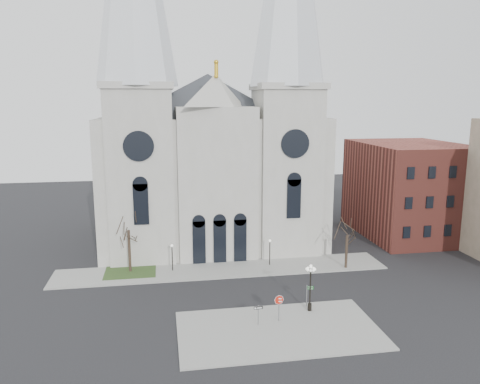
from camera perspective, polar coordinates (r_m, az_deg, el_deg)
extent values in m
plane|color=black|center=(47.65, -0.39, -14.07)|extent=(160.00, 160.00, 0.00)
cube|color=gray|center=(43.79, 4.75, -16.42)|extent=(18.00, 10.00, 0.14)
cube|color=gray|center=(57.67, -2.15, -9.40)|extent=(40.00, 6.00, 0.14)
cube|color=#29461E|center=(58.34, -13.21, -9.44)|extent=(6.00, 5.00, 0.18)
cube|color=#A3A197|center=(69.83, -3.80, 1.80)|extent=(30.00, 24.00, 18.00)
pyramid|color=#2D3035|center=(69.00, -3.96, 14.19)|extent=(33.00, 26.40, 6.00)
cube|color=#A3A197|center=(60.84, -11.94, 2.11)|extent=(8.00, 8.00, 22.00)
cylinder|color=black|center=(56.33, -12.26, 5.49)|extent=(3.60, 0.30, 3.60)
cube|color=#A3A197|center=(62.94, 5.62, 2.59)|extent=(8.00, 8.00, 22.00)
cylinder|color=black|center=(58.59, 6.73, 5.88)|extent=(3.60, 0.30, 3.60)
cube|color=#A3A197|center=(59.90, -2.84, 0.98)|extent=(10.00, 5.00, 19.50)
pyramid|color=#A3A197|center=(58.97, -2.95, 12.29)|extent=(11.00, 5.00, 4.00)
cube|color=brown|center=(75.51, 19.84, 0.33)|extent=(14.00, 18.00, 14.00)
cylinder|color=black|center=(57.51, -13.32, -7.07)|extent=(0.32, 0.32, 5.25)
cylinder|color=black|center=(58.88, 12.85, -7.15)|extent=(0.32, 0.32, 4.20)
cylinder|color=black|center=(57.20, -8.26, -8.02)|extent=(0.12, 0.12, 3.00)
sphere|color=white|center=(56.70, -8.30, -6.49)|extent=(0.32, 0.32, 0.32)
cylinder|color=black|center=(58.62, 3.65, -7.44)|extent=(0.12, 0.12, 3.00)
sphere|color=white|center=(58.13, 3.67, -5.95)|extent=(0.32, 0.32, 0.32)
cylinder|color=slate|center=(44.72, 4.77, -13.95)|extent=(0.10, 0.10, 2.45)
cylinder|color=red|center=(44.37, 4.78, -12.96)|extent=(0.83, 0.26, 0.85)
cylinder|color=white|center=(44.37, 4.78, -12.96)|extent=(0.89, 0.26, 0.92)
cube|color=white|center=(44.31, 4.79, -12.79)|extent=(0.46, 0.14, 0.11)
cube|color=white|center=(44.42, 4.78, -13.12)|extent=(0.52, 0.16, 0.11)
cylinder|color=black|center=(46.70, 8.55, -11.77)|extent=(0.14, 0.14, 4.16)
cylinder|color=black|center=(47.39, 8.48, -13.68)|extent=(0.40, 0.40, 0.72)
sphere|color=white|center=(45.79, 8.64, -8.90)|extent=(0.29, 0.29, 0.29)
cylinder|color=slate|center=(43.98, 2.24, -14.77)|extent=(0.08, 0.08, 1.90)
cube|color=black|center=(43.67, 2.25, -13.92)|extent=(0.83, 0.07, 0.27)
cylinder|color=slate|center=(47.90, 8.14, -12.42)|extent=(0.09, 0.09, 2.21)
cube|color=#0B5116|center=(47.59, 8.59, -11.35)|extent=(0.62, 0.12, 0.15)
cube|color=#0B5116|center=(47.67, 8.59, -11.57)|extent=(0.62, 0.12, 0.15)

